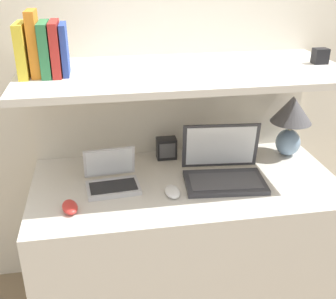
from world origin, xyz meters
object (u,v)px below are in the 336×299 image
laptop_small (112,179)px  shelf_gadget (320,56)px  laptop_large (223,170)px  second_mouse (70,207)px  book_orange (34,44)px  book_blue (65,49)px  computer_mouse (172,192)px  book_yellow (23,50)px  table_lamp (291,119)px  router_box (166,148)px  book_green (46,49)px  book_red (56,48)px

laptop_small → shelf_gadget: bearing=4.2°
laptop_large → second_mouse: 0.69m
book_orange → book_blue: book_orange is taller
second_mouse → computer_mouse: bearing=6.6°
book_yellow → book_blue: (0.16, 0.00, -0.00)m
table_lamp → book_yellow: size_ratio=1.53×
laptop_large → router_box: size_ratio=3.52×
laptop_small → book_yellow: bearing=167.4°
second_mouse → book_orange: bearing=110.2°
table_lamp → router_box: bearing=173.8°
book_yellow → shelf_gadget: book_yellow is taller
table_lamp → book_orange: 1.23m
shelf_gadget → book_green: bearing=180.0°
book_orange → book_blue: 0.11m
computer_mouse → book_blue: book_blue is taller
book_yellow → book_green: size_ratio=1.00×
table_lamp → shelf_gadget: 0.35m
computer_mouse → book_yellow: bearing=161.6°
book_green → book_red: book_red is taller
book_orange → book_green: book_orange is taller
book_red → book_yellow: bearing=-180.0°
book_blue → shelf_gadget: book_blue is taller
laptop_large → book_yellow: book_yellow is taller
computer_mouse → shelf_gadget: bearing=15.0°
table_lamp → laptop_large: bearing=-153.2°
second_mouse → book_blue: 0.62m
book_yellow → shelf_gadget: bearing=0.0°
laptop_small → book_blue: 0.58m
second_mouse → book_green: (-0.05, 0.23, 0.58)m
shelf_gadget → book_orange: bearing=180.0°
computer_mouse → book_blue: 0.72m
second_mouse → laptop_large: bearing=12.0°
laptop_small → router_box: 0.37m
laptop_large → laptop_small: bearing=177.5°
router_box → book_red: size_ratio=0.52×
router_box → book_orange: book_orange is taller
laptop_small → book_red: 0.59m
computer_mouse → second_mouse: (-0.42, -0.05, 0.00)m
laptop_small → book_yellow: 0.64m
book_blue → shelf_gadget: size_ratio=2.98×
router_box → book_orange: 0.80m
second_mouse → router_box: router_box is taller
book_green → book_red: size_ratio=0.99×
computer_mouse → book_blue: (-0.40, 0.18, 0.57)m
computer_mouse → book_green: 0.76m
book_yellow → book_orange: (0.05, 0.00, 0.02)m
table_lamp → router_box: (-0.61, 0.07, -0.14)m
computer_mouse → book_yellow: 0.82m
book_yellow → book_red: book_red is taller
book_red → book_blue: 0.03m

